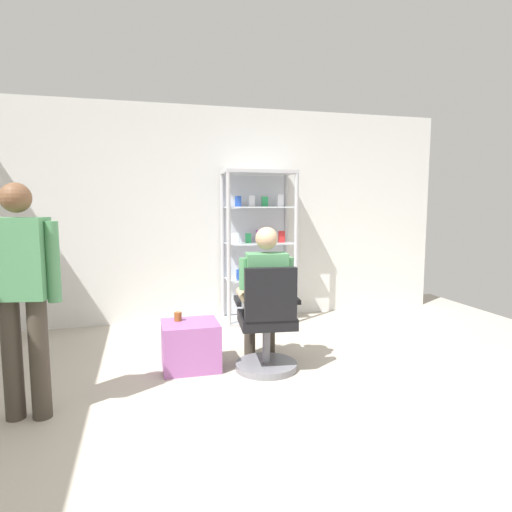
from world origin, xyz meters
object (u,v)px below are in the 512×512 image
Objects in this scene: storage_crate at (190,345)px; standing_customer at (21,287)px; tea_glass at (178,316)px; display_cabinet_main at (258,246)px; office_chair at (267,328)px; seated_shopkeeper at (265,290)px.

standing_customer is at bearing -151.42° from storage_crate.
storage_crate is at bearing -39.62° from tea_glass.
display_cabinet_main is 1.86m from office_chair.
office_chair is at bearing -96.48° from seated_shopkeeper.
seated_shopkeeper is (0.02, 0.16, 0.32)m from office_chair.
office_chair is 0.74× the size of seated_shopkeeper.
seated_shopkeeper is 15.88× the size of tea_glass.
office_chair reaches higher than tea_glass.
display_cabinet_main is 1.63m from seated_shopkeeper.
display_cabinet_main reaches higher than seated_shopkeeper.
tea_glass is at bearing 167.35° from seated_shopkeeper.
office_chair is 0.36m from seated_shopkeeper.
standing_customer reaches higher than office_chair.
office_chair is 1.97m from standing_customer.
standing_customer reaches higher than tea_glass.
tea_glass is (-1.12, -1.40, -0.50)m from display_cabinet_main.
storage_crate is at bearing 28.58° from standing_customer.
office_chair is 11.82× the size of tea_glass.
display_cabinet_main is at bearing 43.84° from standing_customer.
seated_shopkeeper is 0.79× the size of standing_customer.
office_chair is (-0.37, -1.73, -0.57)m from display_cabinet_main.
display_cabinet_main is 1.17× the size of standing_customer.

